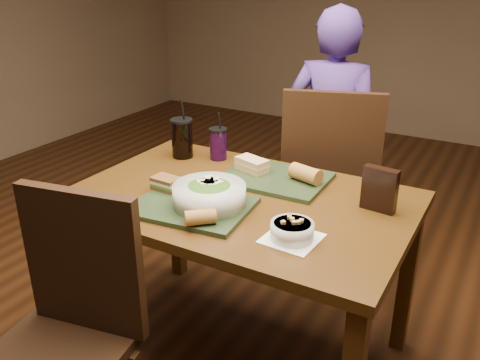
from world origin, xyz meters
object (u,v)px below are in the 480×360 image
at_px(chair_near, 66,325).
at_px(chair_far, 336,181).
at_px(diner, 331,138).
at_px(salad_bowl, 209,194).
at_px(dining_table, 240,217).
at_px(soup_bowl, 292,230).
at_px(baguette_near, 200,217).
at_px(tray_near, 192,206).
at_px(tray_far, 276,178).
at_px(cup_berry, 218,144).
at_px(baguette_far, 306,174).
at_px(sandwich_near, 166,183).
at_px(cup_cola, 182,138).
at_px(chip_bag, 380,189).
at_px(sandwich_far, 252,164).

relative_size(chair_near, chair_far, 0.90).
relative_size(diner, salad_bowl, 5.27).
relative_size(dining_table, soup_bowl, 7.10).
bearing_deg(salad_bowl, baguette_near, -68.75).
relative_size(diner, soup_bowl, 7.66).
relative_size(tray_near, tray_far, 1.00).
xyz_separation_m(baguette_near, cup_berry, (-0.31, 0.61, 0.03)).
xyz_separation_m(chair_near, baguette_far, (0.41, 0.93, 0.27)).
distance_m(dining_table, baguette_far, 0.32).
distance_m(sandwich_near, cup_cola, 0.42).
xyz_separation_m(baguette_near, chip_bag, (0.48, 0.44, 0.04)).
distance_m(sandwich_far, baguette_near, 0.52).
relative_size(diner, tray_near, 3.34).
height_order(soup_bowl, cup_berry, cup_berry).
bearing_deg(cup_berry, chair_far, 40.26).
xyz_separation_m(dining_table, chair_near, (-0.23, -0.70, -0.13)).
bearing_deg(chair_near, tray_far, 73.00).
xyz_separation_m(chair_near, sandwich_far, (0.16, 0.92, 0.26)).
bearing_deg(cup_berry, sandwich_near, -86.48).
bearing_deg(cup_berry, tray_far, -16.17).
xyz_separation_m(diner, chip_bag, (0.49, -0.85, 0.13)).
xyz_separation_m(sandwich_far, baguette_near, (0.08, -0.51, -0.00)).
relative_size(chair_far, salad_bowl, 3.98).
distance_m(salad_bowl, baguette_far, 0.43).
bearing_deg(cup_cola, baguette_far, -2.66).
xyz_separation_m(sandwich_near, baguette_far, (0.44, 0.34, 0.01)).
bearing_deg(diner, sandwich_far, 79.08).
distance_m(chair_near, chip_bag, 1.16).
xyz_separation_m(tray_near, sandwich_far, (0.03, 0.40, 0.04)).
bearing_deg(tray_near, sandwich_near, 159.02).
xyz_separation_m(chair_far, diner, (-0.15, 0.30, 0.11)).
relative_size(chair_near, sandwich_near, 8.81).
xyz_separation_m(diner, sandwich_near, (-0.27, -1.11, 0.09)).
bearing_deg(sandwich_far, baguette_far, 0.84).
xyz_separation_m(dining_table, diner, (0.01, 1.00, 0.04)).
distance_m(tray_near, tray_far, 0.42).
height_order(chair_far, sandwich_near, chair_far).
distance_m(sandwich_near, sandwich_far, 0.39).
xyz_separation_m(chair_far, cup_berry, (-0.45, -0.38, 0.23)).
xyz_separation_m(sandwich_near, cup_cola, (-0.19, 0.37, 0.05)).
height_order(diner, tray_far, diner).
height_order(baguette_far, chip_bag, chip_bag).
bearing_deg(tray_far, diner, 93.12).
bearing_deg(baguette_far, cup_cola, 177.34).
relative_size(chair_near, cup_cola, 3.44).
relative_size(tray_far, soup_bowl, 2.29).
distance_m(tray_far, baguette_near, 0.51).
distance_m(cup_cola, chip_bag, 0.95).
bearing_deg(cup_cola, diner, 58.30).
relative_size(chair_near, soup_bowl, 5.24).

